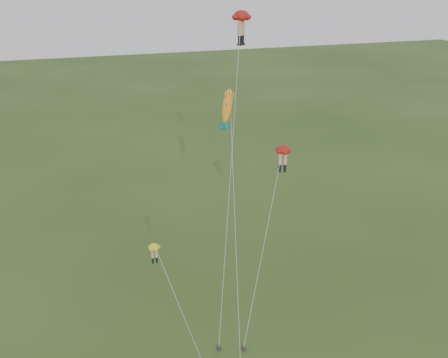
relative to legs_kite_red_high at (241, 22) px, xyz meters
name	(u,v)px	position (x,y,z in m)	size (l,w,h in m)	color
ground	(235,346)	(-4.31, -10.68, -22.41)	(300.00, 300.00, 0.00)	#2C4518
legs_kite_red_high	(241,22)	(0.00, 0.00, 0.00)	(6.88, 12.08, 23.31)	#AF1811
legs_kite_red_mid	(282,155)	(1.79, -4.88, -9.79)	(6.69, 7.56, 13.37)	#AF1811
legs_kite_yellow	(157,256)	(-9.60, -9.75, -14.04)	(3.18, 3.40, 9.23)	yellow
fish_kite	(227,107)	(-1.62, -1.37, -6.47)	(4.59, 14.00, 17.51)	yellow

